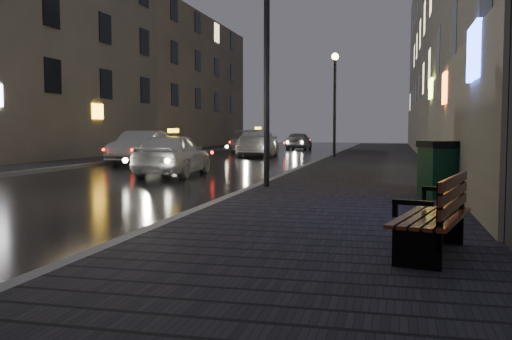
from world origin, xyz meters
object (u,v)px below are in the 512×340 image
(taxi_mid, at_px, (258,143))
(taxi_far, at_px, (252,142))
(taxi_near, at_px, (173,154))
(car_left_mid, at_px, (141,147))
(lamp_far, at_px, (335,91))
(trash_bin, at_px, (441,169))
(bench, at_px, (438,215))
(lamp_near, at_px, (267,48))
(car_far, at_px, (299,141))

(taxi_mid, xyz_separation_m, taxi_far, (-2.01, 6.68, -0.10))
(taxi_near, distance_m, car_left_mid, 7.28)
(lamp_far, xyz_separation_m, taxi_near, (-4.13, -11.74, -2.77))
(lamp_far, bearing_deg, taxi_mid, 151.14)
(trash_bin, distance_m, car_left_mid, 16.77)
(bench, xyz_separation_m, taxi_far, (-10.16, 32.20, 0.07))
(taxi_far, bearing_deg, lamp_near, -71.76)
(lamp_near, relative_size, trash_bin, 4.55)
(bench, xyz_separation_m, taxi_mid, (-8.16, 25.51, 0.17))
(car_left_mid, bearing_deg, lamp_far, 31.44)
(lamp_far, relative_size, taxi_mid, 0.99)
(bench, relative_size, taxi_far, 0.38)
(taxi_near, xyz_separation_m, taxi_mid, (-0.53, 14.31, 0.06))
(lamp_far, xyz_separation_m, taxi_mid, (-4.66, 2.57, -2.72))
(bench, distance_m, taxi_mid, 26.79)
(lamp_near, bearing_deg, taxi_far, 104.78)
(car_far, bearing_deg, trash_bin, 104.65)
(lamp_near, relative_size, car_far, 1.34)
(taxi_far, xyz_separation_m, car_far, (2.63, 4.05, 0.00))
(bench, relative_size, taxi_mid, 0.35)
(car_left_mid, distance_m, car_far, 19.40)
(taxi_far, bearing_deg, bench, -69.03)
(car_far, bearing_deg, lamp_far, 106.90)
(taxi_near, height_order, car_left_mid, car_left_mid)
(lamp_far, distance_m, trash_bin, 17.95)
(lamp_far, relative_size, trash_bin, 4.55)
(bench, relative_size, taxi_near, 0.44)
(bench, relative_size, car_left_mid, 0.41)
(trash_bin, xyz_separation_m, taxi_far, (-10.61, 26.54, -0.07))
(bench, distance_m, car_far, 37.02)
(lamp_far, bearing_deg, taxi_near, -109.38)
(taxi_mid, bearing_deg, lamp_far, 143.88)
(lamp_near, distance_m, trash_bin, 4.98)
(trash_bin, bearing_deg, car_far, 81.59)
(taxi_near, relative_size, taxi_mid, 0.79)
(lamp_far, bearing_deg, lamp_near, -90.00)
(taxi_near, bearing_deg, taxi_mid, -91.69)
(taxi_near, xyz_separation_m, car_left_mid, (-4.00, 6.08, 0.02))
(trash_bin, height_order, car_left_mid, car_left_mid)
(trash_bin, relative_size, car_far, 0.29)
(lamp_far, height_order, taxi_near, lamp_far)
(lamp_near, relative_size, lamp_far, 1.00)
(lamp_far, distance_m, car_far, 14.18)
(lamp_near, relative_size, taxi_mid, 0.99)
(bench, xyz_separation_m, car_far, (-7.53, 36.25, 0.07))
(car_left_mid, height_order, taxi_mid, taxi_mid)
(car_far, bearing_deg, taxi_far, 57.01)
(lamp_near, height_order, taxi_near, lamp_near)
(taxi_mid, bearing_deg, taxi_far, -80.56)
(lamp_far, distance_m, car_left_mid, 10.29)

